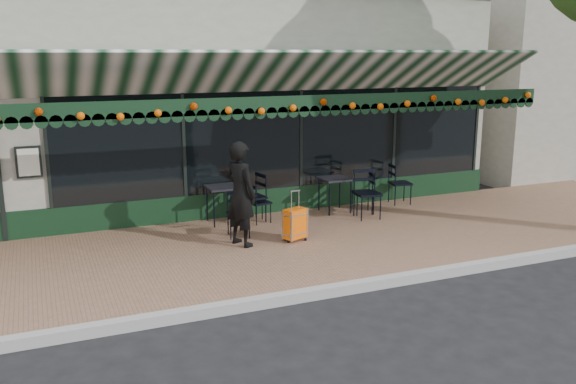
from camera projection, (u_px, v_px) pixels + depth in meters
name	position (u px, v px, depth m)	size (l,w,h in m)	color
ground	(324.00, 294.00, 8.58)	(80.00, 80.00, 0.00)	black
sidewalk	(272.00, 248.00, 10.36)	(18.00, 4.00, 0.15)	brown
curb	(326.00, 291.00, 8.49)	(18.00, 0.16, 0.15)	#9E9E99
restaurant_building	(186.00, 96.00, 15.11)	(12.00, 9.60, 4.50)	gray
neighbor_building_right	(572.00, 81.00, 20.13)	(12.00, 8.00, 4.80)	#ABA796
woman	(241.00, 194.00, 10.12)	(0.64, 0.42, 1.77)	black
suitcase	(295.00, 224.00, 10.46)	(0.44, 0.35, 0.89)	#F65E07
cafe_table_a	(335.00, 181.00, 12.30)	(0.57, 0.57, 0.71)	black
cafe_table_b	(222.00, 190.00, 11.50)	(0.58, 0.58, 0.71)	black
chair_a_left	(363.00, 193.00, 12.24)	(0.42, 0.42, 0.84)	black
chair_a_right	(400.00, 184.00, 13.04)	(0.43, 0.43, 0.87)	black
chair_a_front	(367.00, 194.00, 11.88)	(0.48, 0.48, 0.96)	black
chair_b_left	(252.00, 198.00, 11.65)	(0.47, 0.47, 0.93)	black
chair_b_right	(259.00, 203.00, 11.59)	(0.38, 0.38, 0.76)	black
chair_b_front	(238.00, 214.00, 10.69)	(0.40, 0.40, 0.80)	black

